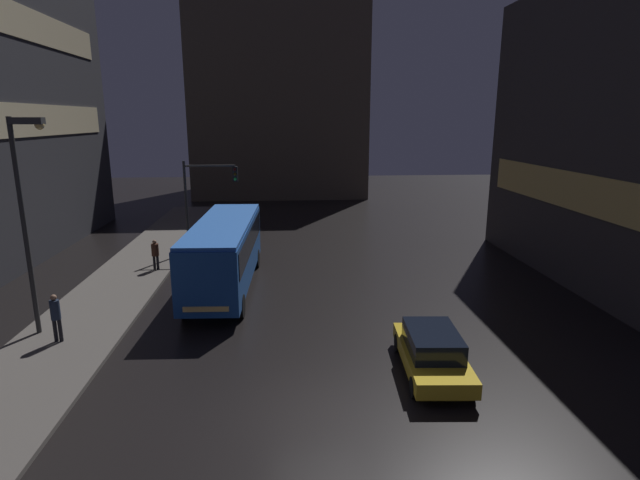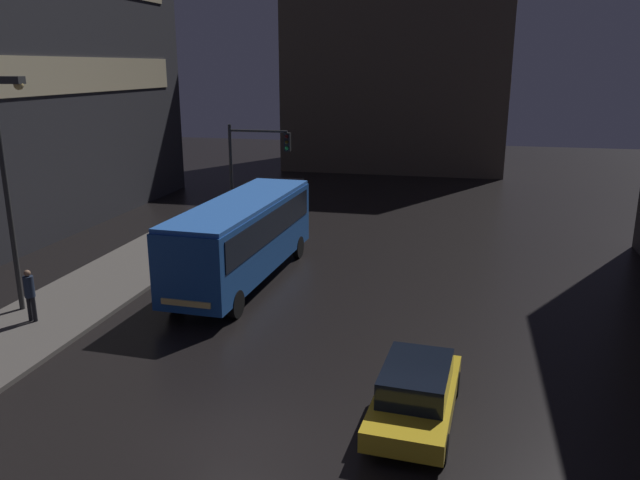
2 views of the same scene
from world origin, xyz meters
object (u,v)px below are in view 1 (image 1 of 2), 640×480
object	(u,v)px
car_taxi	(432,351)
street_lamp_sidewalk	(26,196)
pedestrian_far	(155,252)
traffic_light_main	(205,191)
bus_near	(225,248)
pedestrian_mid	(56,314)

from	to	relation	value
car_taxi	street_lamp_sidewalk	world-z (taller)	street_lamp_sidewalk
pedestrian_far	traffic_light_main	xyz separation A→B (m)	(2.25, 3.61, 2.75)
bus_near	pedestrian_mid	xyz separation A→B (m)	(-5.47, -5.89, -0.86)
pedestrian_mid	car_taxi	bearing A→B (deg)	-102.65
car_taxi	pedestrian_far	world-z (taller)	pedestrian_far
car_taxi	pedestrian_mid	distance (m)	13.45
car_taxi	traffic_light_main	world-z (taller)	traffic_light_main
pedestrian_far	street_lamp_sidewalk	xyz separation A→B (m)	(-2.26, -8.03, 4.31)
car_taxi	pedestrian_far	size ratio (longest dim) A/B	2.74
car_taxi	street_lamp_sidewalk	bearing A→B (deg)	-11.63
bus_near	traffic_light_main	xyz separation A→B (m)	(-1.83, 6.64, 1.81)
traffic_light_main	pedestrian_mid	bearing A→B (deg)	-106.18
bus_near	pedestrian_mid	size ratio (longest dim) A/B	5.66
pedestrian_mid	traffic_light_main	bearing A→B (deg)	-16.00
pedestrian_mid	traffic_light_main	world-z (taller)	traffic_light_main
pedestrian_mid	street_lamp_sidewalk	size ratio (longest dim) A/B	0.23
pedestrian_mid	pedestrian_far	distance (m)	9.02
street_lamp_sidewalk	car_taxi	bearing A→B (deg)	-15.48
car_taxi	bus_near	bearing A→B (deg)	-45.44
pedestrian_mid	pedestrian_far	size ratio (longest dim) A/B	1.09
pedestrian_far	street_lamp_sidewalk	size ratio (longest dim) A/B	0.21
pedestrian_mid	street_lamp_sidewalk	bearing A→B (deg)	44.97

